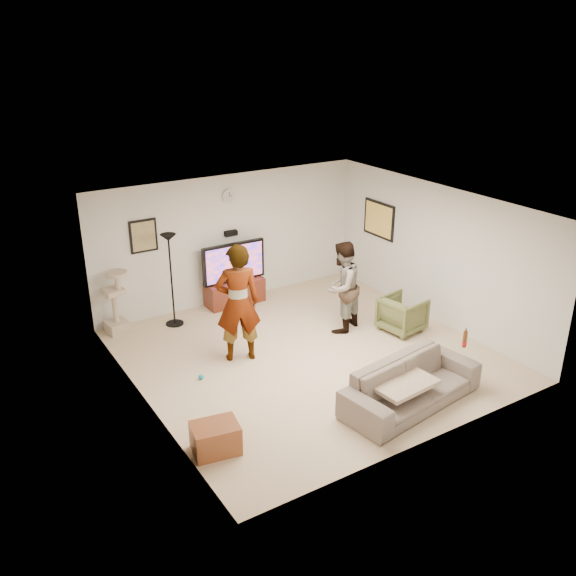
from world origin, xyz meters
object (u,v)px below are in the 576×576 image
person_right (342,287)px  side_table (215,438)px  cat_tree (115,302)px  beer_bottle (465,339)px  floor_lamp (172,281)px  tv (234,262)px  tv_stand (235,292)px  armchair (402,314)px  person_left (238,303)px  sofa (411,384)px

person_right → side_table: bearing=6.1°
cat_tree → person_right: 3.98m
person_right → beer_bottle: 2.49m
floor_lamp → tv: bearing=10.3°
cat_tree → side_table: 4.00m
tv_stand → armchair: 3.29m
person_left → sofa: bearing=138.9°
person_right → floor_lamp: bearing=-60.0°
person_left → side_table: person_left is taller
floor_lamp → sofa: size_ratio=0.78×
sofa → person_right: bearing=68.5°
tv → cat_tree: 2.37m
person_left → armchair: size_ratio=2.81×
floor_lamp → armchair: size_ratio=2.44×
person_left → beer_bottle: person_left is taller
armchair → floor_lamp: bearing=46.1°
cat_tree → person_left: size_ratio=0.59×
tv_stand → person_left: 2.34m
sofa → armchair: 2.38m
tv_stand → beer_bottle: bearing=-71.7°
person_right → armchair: person_right is taller
tv → person_left: (-0.95, -2.00, 0.12)m
tv → beer_bottle: 4.73m
person_right → sofa: size_ratio=0.75×
cat_tree → person_left: (1.40, -1.99, 0.41)m
tv → beer_bottle: bearing=-71.7°
side_table → sofa: bearing=-9.9°
person_right → beer_bottle: person_right is taller
person_left → person_right: size_ratio=1.19×
beer_bottle → tv_stand: bearing=108.3°
person_right → armchair: (0.90, -0.60, -0.50)m
tv → armchair: bearing=-53.2°
beer_bottle → side_table: 3.90m
sofa → armchair: (1.49, 1.85, -0.00)m
tv → beer_bottle: size_ratio=5.15×
floor_lamp → cat_tree: bearing=166.0°
tv → person_right: bearing=-62.3°
tv → person_left: 2.22m
floor_lamp → side_table: floor_lamp is taller
beer_bottle → cat_tree: bearing=130.5°
floor_lamp → person_right: 3.01m
person_right → side_table: size_ratio=2.81×
tv_stand → side_table: (-2.34, -3.99, -0.04)m
person_right → sofa: (-0.58, -2.46, -0.50)m
floor_lamp → armchair: 4.13m
person_left → side_table: bearing=73.9°
person_right → tv: bearing=-86.1°
tv_stand → cat_tree: (-2.35, -0.01, 0.33)m
person_left → sofa: size_ratio=0.90×
floor_lamp → person_right: floor_lamp is taller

